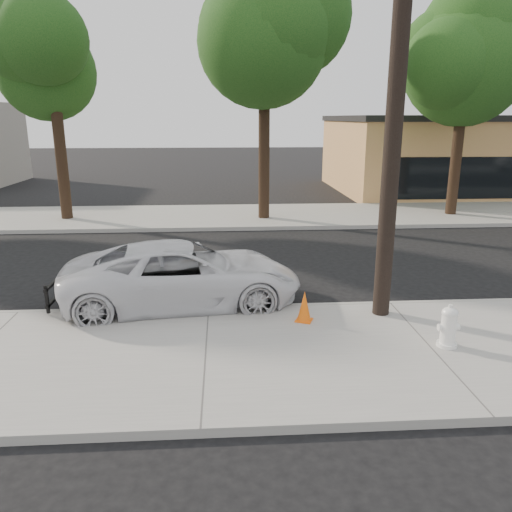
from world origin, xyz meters
name	(u,v)px	position (x,y,z in m)	size (l,w,h in m)	color
ground	(211,282)	(0.00, 0.00, 0.00)	(120.00, 120.00, 0.00)	black
near_sidewalk	(206,357)	(0.00, -4.30, 0.07)	(90.00, 4.40, 0.15)	gray
far_sidewalk	(215,216)	(0.00, 8.50, 0.07)	(90.00, 5.00, 0.15)	gray
curb_near	(209,310)	(0.00, -2.10, 0.07)	(90.00, 0.12, 0.16)	#9E9B93
building_main	(494,155)	(16.00, 16.00, 2.00)	(18.00, 10.00, 4.00)	tan
utility_pole	(397,84)	(3.60, -2.70, 4.70)	(1.40, 0.34, 9.00)	black
tree_b	(55,60)	(-5.81, 8.06, 6.15)	(4.34, 4.20, 8.45)	black
tree_c	(271,39)	(2.22, 7.64, 6.91)	(4.96, 4.80, 9.55)	black
tree_d	(473,57)	(10.20, 7.95, 6.37)	(4.50, 4.35, 8.75)	black
police_cruiser	(183,275)	(-0.56, -1.59, 0.72)	(2.40, 5.20, 1.45)	white
fire_hydrant	(448,328)	(4.30, -4.31, 0.51)	(0.38, 0.36, 0.74)	white
traffic_cone	(304,307)	(1.94, -2.99, 0.45)	(0.42, 0.42, 0.62)	#FF650D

